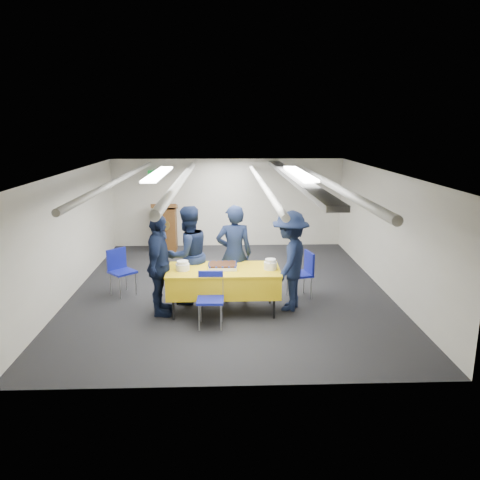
% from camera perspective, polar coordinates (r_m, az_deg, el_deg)
% --- Properties ---
extents(ground, '(7.00, 7.00, 0.00)m').
position_cam_1_polar(ground, '(9.24, -1.23, -6.05)').
color(ground, black).
rests_on(ground, ground).
extents(room_shell, '(6.00, 7.00, 2.30)m').
position_cam_1_polar(room_shell, '(9.19, -0.75, 5.52)').
color(room_shell, beige).
rests_on(room_shell, ground).
extents(serving_table, '(1.91, 0.92, 0.77)m').
position_cam_1_polar(serving_table, '(8.02, -2.00, -4.96)').
color(serving_table, black).
rests_on(serving_table, ground).
extents(sheet_cake, '(0.50, 0.38, 0.09)m').
position_cam_1_polar(sheet_cake, '(7.97, -2.14, -3.17)').
color(sheet_cake, white).
rests_on(sheet_cake, serving_table).
extents(plate_stack_left, '(0.23, 0.23, 0.16)m').
position_cam_1_polar(plate_stack_left, '(7.91, -7.02, -3.15)').
color(plate_stack_left, white).
rests_on(plate_stack_left, serving_table).
extents(plate_stack_right, '(0.22, 0.22, 0.18)m').
position_cam_1_polar(plate_stack_right, '(7.92, 3.73, -3.00)').
color(plate_stack_right, white).
rests_on(plate_stack_right, serving_table).
extents(podium, '(0.62, 0.53, 1.25)m').
position_cam_1_polar(podium, '(12.09, -9.08, 1.59)').
color(podium, brown).
rests_on(podium, ground).
extents(chair_near, '(0.43, 0.43, 0.87)m').
position_cam_1_polar(chair_near, '(7.53, -3.61, -6.48)').
color(chair_near, gray).
rests_on(chair_near, ground).
extents(chair_right, '(0.50, 0.50, 0.87)m').
position_cam_1_polar(chair_right, '(8.77, 7.78, -3.61)').
color(chair_right, gray).
rests_on(chair_right, ground).
extents(chair_left, '(0.59, 0.59, 0.87)m').
position_cam_1_polar(chair_left, '(9.15, -14.44, -3.19)').
color(chair_left, gray).
rests_on(chair_left, ground).
extents(sailor_a, '(0.67, 0.46, 1.78)m').
position_cam_1_polar(sailor_a, '(8.40, -0.72, -1.69)').
color(sailor_a, black).
rests_on(sailor_a, ground).
extents(sailor_b, '(1.09, 1.04, 1.77)m').
position_cam_1_polar(sailor_b, '(8.41, -6.38, -1.81)').
color(sailor_b, black).
rests_on(sailor_b, ground).
extents(sailor_c, '(0.47, 1.03, 1.73)m').
position_cam_1_polar(sailor_c, '(7.92, -9.83, -3.08)').
color(sailor_c, black).
rests_on(sailor_c, ground).
extents(sailor_d, '(1.04, 1.29, 1.74)m').
position_cam_1_polar(sailor_d, '(8.10, 6.10, -2.54)').
color(sailor_d, black).
rests_on(sailor_d, ground).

